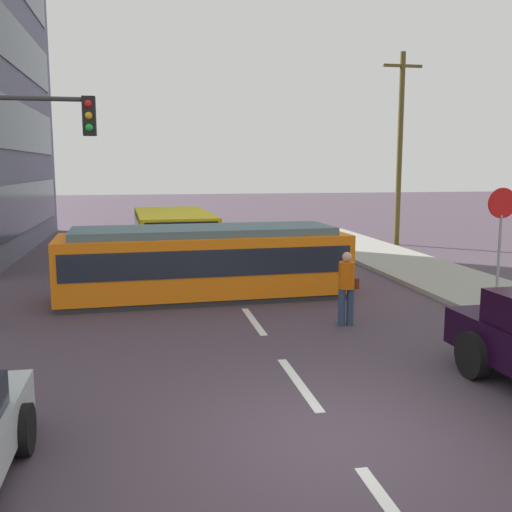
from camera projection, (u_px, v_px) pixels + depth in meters
name	position (u px, v px, depth m)	size (l,w,h in m)	color
ground_plane	(228.00, 287.00, 17.40)	(120.00, 120.00, 0.00)	#453844
lane_stripe_1	(299.00, 383.00, 9.63)	(0.16, 2.40, 0.01)	silver
lane_stripe_2	(254.00, 321.00, 13.51)	(0.16, 2.40, 0.01)	silver
lane_stripe_3	(210.00, 261.00, 22.04)	(0.16, 2.40, 0.01)	silver
lane_stripe_4	(196.00, 242.00, 27.86)	(0.16, 2.40, 0.01)	silver
streetcar_tram	(204.00, 261.00, 15.91)	(7.82, 2.83, 1.92)	orange
city_bus	(173.00, 235.00, 20.80)	(2.74, 5.97, 1.95)	gold
pedestrian_crossing	(347.00, 284.00, 13.02)	(0.47, 0.36, 1.67)	navy
stop_sign	(501.00, 221.00, 14.56)	(0.76, 0.07, 2.88)	gray
traffic_light_mast	(30.00, 164.00, 12.61)	(2.40, 0.33, 5.17)	#333333
utility_pole_mid	(400.00, 146.00, 26.13)	(1.80, 0.24, 8.51)	brown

